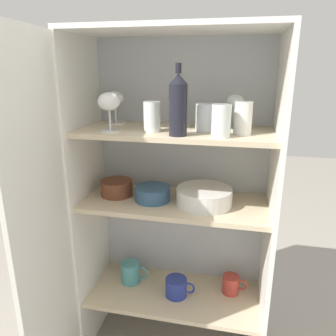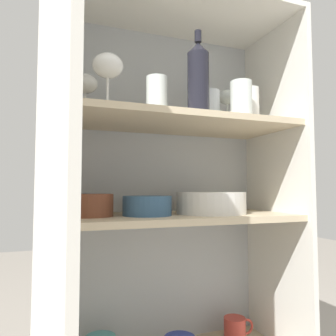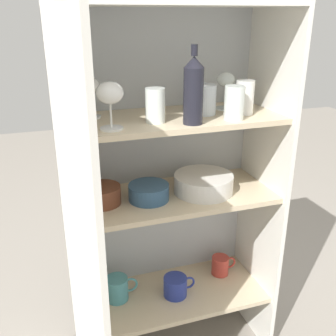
# 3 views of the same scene
# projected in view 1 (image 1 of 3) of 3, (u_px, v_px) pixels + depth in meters

# --- Properties ---
(cupboard_back_panel) EXTENTS (0.82, 0.02, 1.42)m
(cupboard_back_panel) POSITION_uv_depth(u_px,v_px,m) (182.00, 194.00, 1.58)
(cupboard_back_panel) COLOR #B2B7BC
(cupboard_back_panel) RESTS_ON ground_plane
(cupboard_side_left) EXTENTS (0.02, 0.37, 1.42)m
(cupboard_side_left) POSITION_uv_depth(u_px,v_px,m) (89.00, 201.00, 1.50)
(cupboard_side_left) COLOR white
(cupboard_side_left) RESTS_ON ground_plane
(cupboard_side_right) EXTENTS (0.02, 0.37, 1.42)m
(cupboard_side_right) POSITION_uv_depth(u_px,v_px,m) (270.00, 217.00, 1.34)
(cupboard_side_right) COLOR white
(cupboard_side_right) RESTS_ON ground_plane
(cupboard_top_panel) EXTENTS (0.82, 0.37, 0.02)m
(cupboard_top_panel) POSITION_uv_depth(u_px,v_px,m) (176.00, 29.00, 1.21)
(cupboard_top_panel) COLOR white
(cupboard_top_panel) RESTS_ON cupboard_side_left
(shelf_board_lower) EXTENTS (0.78, 0.34, 0.02)m
(shelf_board_lower) POSITION_uv_depth(u_px,v_px,m) (174.00, 294.00, 1.55)
(shelf_board_lower) COLOR beige
(shelf_board_middle) EXTENTS (0.78, 0.34, 0.02)m
(shelf_board_middle) POSITION_uv_depth(u_px,v_px,m) (175.00, 203.00, 1.41)
(shelf_board_middle) COLOR beige
(shelf_board_upper) EXTENTS (0.78, 0.34, 0.02)m
(shelf_board_upper) POSITION_uv_depth(u_px,v_px,m) (175.00, 132.00, 1.32)
(shelf_board_upper) COLOR beige
(cupboard_door) EXTENTS (0.07, 0.40, 1.42)m
(cupboard_door) POSITION_uv_depth(u_px,v_px,m) (45.00, 244.00, 1.14)
(cupboard_door) COLOR silver
(cupboard_door) RESTS_ON ground_plane
(tumbler_glass_0) EXTENTS (0.07, 0.07, 0.12)m
(tumbler_glass_0) POSITION_uv_depth(u_px,v_px,m) (221.00, 121.00, 1.16)
(tumbler_glass_0) COLOR white
(tumbler_glass_0) RESTS_ON shelf_board_upper
(tumbler_glass_1) EXTENTS (0.08, 0.08, 0.11)m
(tumbler_glass_1) POSITION_uv_depth(u_px,v_px,m) (206.00, 117.00, 1.27)
(tumbler_glass_1) COLOR white
(tumbler_glass_1) RESTS_ON shelf_board_upper
(tumbler_glass_2) EXTENTS (0.07, 0.07, 0.12)m
(tumbler_glass_2) POSITION_uv_depth(u_px,v_px,m) (152.00, 117.00, 1.26)
(tumbler_glass_2) COLOR white
(tumbler_glass_2) RESTS_ON shelf_board_upper
(tumbler_glass_3) EXTENTS (0.07, 0.07, 0.12)m
(tumbler_glass_3) POSITION_uv_depth(u_px,v_px,m) (243.00, 118.00, 1.20)
(tumbler_glass_3) COLOR white
(tumbler_glass_3) RESTS_ON shelf_board_upper
(wine_glass_0) EXTENTS (0.08, 0.08, 0.14)m
(wine_glass_0) POSITION_uv_depth(u_px,v_px,m) (115.00, 100.00, 1.41)
(wine_glass_0) COLOR white
(wine_glass_0) RESTS_ON shelf_board_upper
(wine_glass_1) EXTENTS (0.07, 0.07, 0.14)m
(wine_glass_1) POSITION_uv_depth(u_px,v_px,m) (235.00, 105.00, 1.28)
(wine_glass_1) COLOR white
(wine_glass_1) RESTS_ON shelf_board_upper
(wine_glass_2) EXTENTS (0.09, 0.09, 0.15)m
(wine_glass_2) POSITION_uv_depth(u_px,v_px,m) (109.00, 103.00, 1.24)
(wine_glass_2) COLOR white
(wine_glass_2) RESTS_ON shelf_board_upper
(wine_bottle) EXTENTS (0.07, 0.07, 0.26)m
(wine_bottle) POSITION_uv_depth(u_px,v_px,m) (178.00, 105.00, 1.17)
(wine_bottle) COLOR black
(wine_bottle) RESTS_ON shelf_board_upper
(plate_stack_white) EXTENTS (0.23, 0.23, 0.07)m
(plate_stack_white) POSITION_uv_depth(u_px,v_px,m) (204.00, 197.00, 1.36)
(plate_stack_white) COLOR silver
(plate_stack_white) RESTS_ON shelf_board_middle
(mixing_bowl_large) EXTENTS (0.15, 0.15, 0.06)m
(mixing_bowl_large) POSITION_uv_depth(u_px,v_px,m) (152.00, 193.00, 1.41)
(mixing_bowl_large) COLOR #33567A
(mixing_bowl_large) RESTS_ON shelf_board_middle
(serving_bowl_small) EXTENTS (0.14, 0.14, 0.07)m
(serving_bowl_small) POSITION_uv_depth(u_px,v_px,m) (117.00, 187.00, 1.46)
(serving_bowl_small) COLOR brown
(serving_bowl_small) RESTS_ON shelf_board_middle
(coffee_mug_primary) EXTENTS (0.12, 0.08, 0.09)m
(coffee_mug_primary) POSITION_uv_depth(u_px,v_px,m) (231.00, 284.00, 1.54)
(coffee_mug_primary) COLOR #BC3D33
(coffee_mug_primary) RESTS_ON shelf_board_lower
(coffee_mug_extra_1) EXTENTS (0.14, 0.10, 0.09)m
(coffee_mug_extra_1) POSITION_uv_depth(u_px,v_px,m) (177.00, 287.00, 1.52)
(coffee_mug_extra_1) COLOR #283893
(coffee_mug_extra_1) RESTS_ON shelf_board_lower
(coffee_mug_extra_2) EXTENTS (0.14, 0.09, 0.10)m
(coffee_mug_extra_2) POSITION_uv_depth(u_px,v_px,m) (131.00, 272.00, 1.61)
(coffee_mug_extra_2) COLOR teal
(coffee_mug_extra_2) RESTS_ON shelf_board_lower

